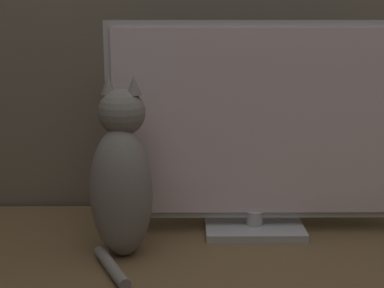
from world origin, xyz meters
TOP-DOWN VIEW (x-y plane):
  - tv at (0.05, 0.98)m, footprint 0.79×0.16m
  - cat at (-0.29, 0.84)m, footprint 0.17×0.28m

SIDE VIEW (x-z plane):
  - cat at x=-0.29m, z-range 0.40..0.84m
  - tv at x=0.05m, z-range 0.43..0.99m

